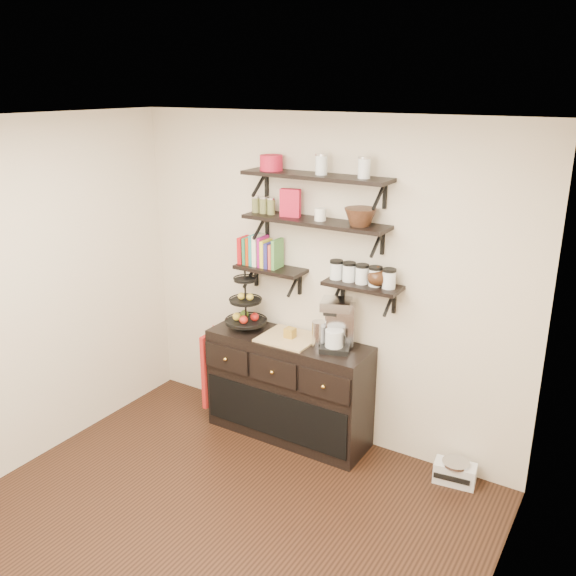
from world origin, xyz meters
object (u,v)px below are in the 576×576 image
Objects in this scene: radio at (455,472)px; fruit_stand at (246,309)px; sideboard at (289,387)px; coffee_maker at (337,325)px.

fruit_stand is at bearing 174.42° from radio.
radio is at bearing 2.28° from fruit_stand.
radio is (1.86, 0.07, -0.99)m from fruit_stand.
sideboard is 1.48m from radio.
fruit_stand is at bearing 179.48° from sideboard.
radio is at bearing 3.11° from sideboard.
coffee_maker is at bearing 1.66° from fruit_stand.
radio is (1.01, 0.05, -1.01)m from coffee_maker.
coffee_maker is at bearing 174.95° from radio.
sideboard is 4.27× the size of radio.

